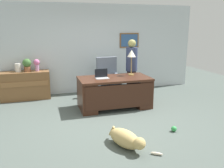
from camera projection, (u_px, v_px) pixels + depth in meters
name	position (u px, v px, depth m)	size (l,w,h in m)	color
ground_plane	(112.00, 120.00, 5.23)	(12.00, 12.00, 0.00)	#4C5651
back_wall	(88.00, 49.00, 7.34)	(7.00, 0.16, 2.70)	silver
desk	(115.00, 91.00, 5.98)	(1.77, 0.93, 0.78)	#422316
credenza	(26.00, 85.00, 6.71)	(1.33, 0.50, 0.79)	brown
armchair	(108.00, 80.00, 6.93)	(0.60, 0.59, 1.15)	slate
person_standing	(131.00, 68.00, 6.70)	(0.32, 0.32, 1.68)	#262323
dog_lying	(126.00, 139.00, 4.02)	(0.55, 0.81, 0.30)	tan
laptop	(102.00, 76.00, 5.83)	(0.32, 0.22, 0.23)	#B2B5BA
desk_lamp	(131.00, 55.00, 6.13)	(0.22, 0.22, 0.66)	#9E8447
vase_with_flowers	(37.00, 64.00, 6.66)	(0.17, 0.17, 0.34)	#BA83B1
vase_empty	(18.00, 68.00, 6.54)	(0.15, 0.15, 0.23)	silver
potted_plant	(27.00, 64.00, 6.59)	(0.24, 0.24, 0.36)	brown
dog_toy_ball	(174.00, 129.00, 4.66)	(0.11, 0.11, 0.11)	green
dog_toy_bone	(157.00, 154.00, 3.80)	(0.20, 0.05, 0.05)	beige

